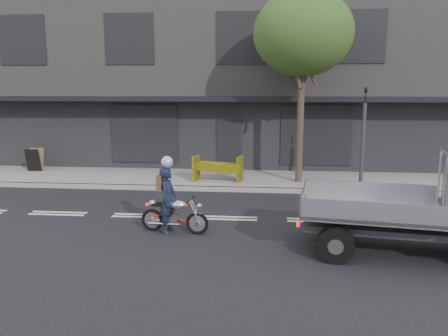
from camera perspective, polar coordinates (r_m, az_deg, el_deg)
ground at (r=11.92m, az=0.48°, el=-6.59°), size 80.00×80.00×0.00m
sidewalk at (r=16.44m, az=1.88°, el=-1.52°), size 32.00×3.20×0.15m
kerb at (r=14.88m, az=1.50°, el=-2.81°), size 32.00×0.20×0.15m
building_main at (r=22.67m, az=2.99°, el=11.76°), size 26.00×10.00×8.00m
street_tree at (r=15.70m, az=10.29°, el=16.84°), size 3.40×3.40×6.74m
traffic_light_pole at (r=15.16m, az=17.67°, el=3.00°), size 0.12×0.12×3.50m
motorcycle at (r=10.76m, az=-6.51°, el=-6.01°), size 1.72×0.50×0.89m
rider at (r=10.69m, az=-7.34°, el=-4.18°), size 0.47×0.64×1.62m
construction_barrier at (r=15.49m, az=-0.90°, el=-0.18°), size 1.83×1.11×0.96m
sandwich_board at (r=19.17m, az=-23.68°, el=0.94°), size 0.58×0.39×0.92m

